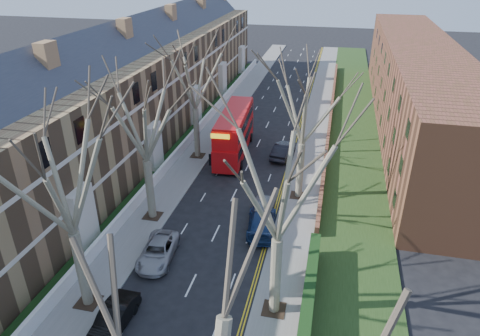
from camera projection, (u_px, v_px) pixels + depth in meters
The scene contains 17 objects.
pavement_left at pixel (222, 120), 55.45m from camera, with size 3.00×102.00×0.12m, color slate.
pavement_right at pixel (315, 128), 53.04m from camera, with size 3.00×102.00×0.12m, color slate.
terrace_left at pixel (136, 94), 47.55m from camera, with size 9.70×78.00×13.60m.
flats_right at pixel (416, 86), 51.99m from camera, with size 13.97×54.00×10.00m.
front_wall_left at pixel (189, 139), 48.58m from camera, with size 0.30×78.00×1.00m.
grass_verge_right at pixel (352, 131), 52.10m from camera, with size 6.00×102.00×0.06m.
tree_left_mid at pixel (60, 168), 22.42m from camera, with size 10.50×10.50×14.71m.
tree_left_far at pixel (141, 111), 31.25m from camera, with size 10.15×10.15×14.22m.
tree_left_dist at pixel (193, 68), 41.53m from camera, with size 10.50×10.50×14.71m.
tree_right_mid at pixel (281, 173), 21.88m from camera, with size 10.50×10.50×14.71m.
tree_right_far at pixel (305, 97), 34.18m from camera, with size 10.15×10.15×14.22m.
double_decker_bus at pixel (234, 134), 45.55m from camera, with size 3.39×11.40×4.70m.
car_left_mid at pixel (113, 319), 24.72m from camera, with size 1.49×4.27×1.41m, color black.
car_left_far at pixel (158, 251), 30.34m from camera, with size 2.21×4.79×1.33m, color #97969B.
car_right_near at pixel (262, 221), 33.49m from camera, with size 2.17×5.34×1.55m, color navy.
car_right_mid at pixel (263, 208), 35.30m from camera, with size 1.77×4.41×1.50m, color gray.
car_right_far at pixel (283, 150), 45.47m from camera, with size 1.67×4.78×1.57m, color black.
Camera 1 is at (8.03, -11.35, 19.71)m, focal length 32.00 mm.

